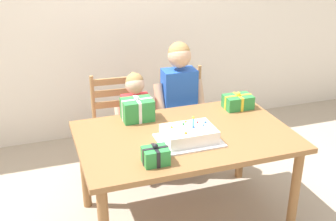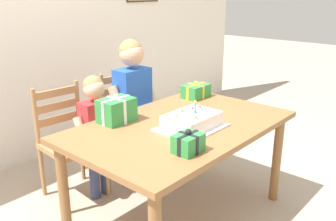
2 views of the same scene
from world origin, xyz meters
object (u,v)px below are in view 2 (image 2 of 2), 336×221
Objects in this scene: gift_box_beside_cake at (196,91)px; chair_right at (130,121)px; dining_table at (180,135)px; child_younger at (97,126)px; child_older at (133,97)px; gift_box_corner_small at (116,110)px; birthday_cake at (192,121)px; gift_box_red_large at (188,143)px; chair_left at (69,142)px.

gift_box_beside_cake is 0.72m from chair_right.
dining_table is 0.72m from child_younger.
gift_box_corner_small is at bearing -144.76° from child_older.
gift_box_corner_small is 0.27× the size of chair_right.
child_older reaches higher than child_younger.
gift_box_corner_small is at bearing 126.30° from dining_table.
chair_right is at bearing 20.39° from child_younger.
child_older is at bearing -0.08° from child_younger.
dining_table is 0.97m from chair_right.
birthday_cake is 0.35× the size of child_older.
gift_box_red_large is 1.27m from chair_left.
birthday_cake is at bearing -98.83° from dining_table.
gift_box_corner_small reaches higher than gift_box_beside_cake.
birthday_cake is 0.54m from gift_box_corner_small.
gift_box_red_large is 0.13× the size of child_older.
chair_left is at bearing 124.02° from child_younger.
chair_left and chair_right have the same top height.
chair_left reaches higher than gift_box_red_large.
gift_box_beside_cake is at bearing -45.03° from child_older.
dining_table is 1.25× the size of child_older.
chair_left is 1.00× the size of chair_right.
gift_box_corner_small is at bearing 84.51° from gift_box_red_large.
gift_box_corner_small is (-0.25, 0.47, 0.04)m from birthday_cake.
birthday_cake is 1.11m from chair_right.
chair_right is 0.38m from child_older.
dining_table is at bearing -106.39° from child_older.
chair_left is (-0.91, 0.58, -0.34)m from gift_box_beside_cake.
chair_right is 0.58m from child_younger.
gift_box_red_large is 0.70m from gift_box_corner_small.
birthday_cake is 0.84m from child_older.
birthday_cake is 0.48× the size of chair_right.
gift_box_red_large is at bearing -145.03° from gift_box_beside_cake.
birthday_cake is (-0.02, -0.11, 0.14)m from dining_table.
gift_box_red_large is at bearing -117.65° from child_older.
gift_box_red_large is 1.05m from child_younger.
child_older reaches higher than chair_left.
birthday_cake is 0.74m from gift_box_beside_cake.
dining_table is 0.68m from gift_box_beside_cake.
child_older is (0.20, 0.69, 0.10)m from dining_table.
birthday_cake is at bearing -105.36° from child_older.
dining_table is at bearing -69.79° from chair_left.
birthday_cake is at bearing -62.41° from gift_box_corner_small.
child_younger is at bearing 78.01° from gift_box_corner_small.
chair_left is (0.00, 1.22, -0.34)m from gift_box_red_large.
child_older reaches higher than gift_box_red_large.
gift_box_corner_small is (-0.85, 0.05, 0.03)m from gift_box_beside_cake.
dining_table is 1.71× the size of chair_left.
chair_left is 0.73× the size of child_older.
child_older reaches higher than gift_box_beside_cake.
birthday_cake reaches higher than chair_left.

